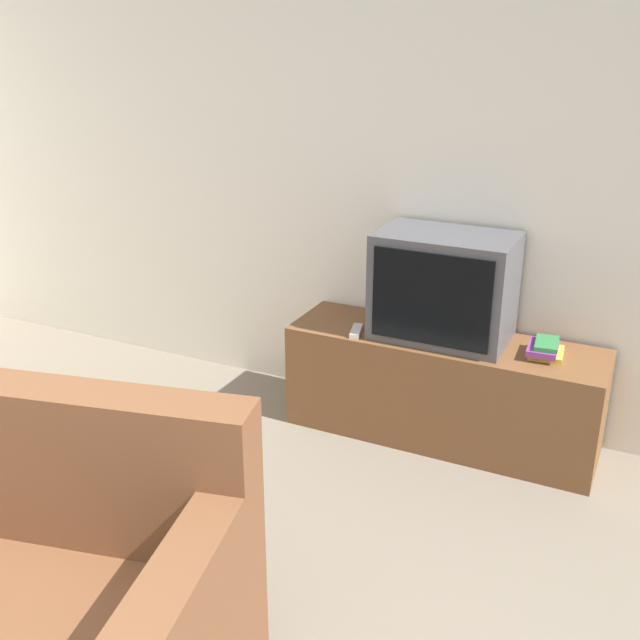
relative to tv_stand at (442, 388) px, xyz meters
The scene contains 5 objects.
wall_back 1.15m from the tv_stand, 147.30° to the left, with size 9.00×0.06×2.60m.
tv_stand is the anchor object (origin of this frame).
television 0.52m from the tv_stand, 149.81° to the left, with size 0.63×0.41×0.51m.
book_stack 0.55m from the tv_stand, ahead, with size 0.17×0.21×0.07m.
remote_on_stand 0.51m from the tv_stand, 163.02° to the right, with size 0.08×0.16×0.02m.
Camera 1 is at (1.31, -0.44, 1.92)m, focal length 42.00 mm.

